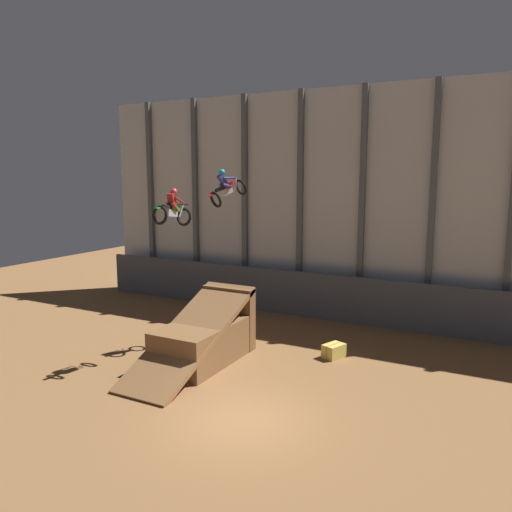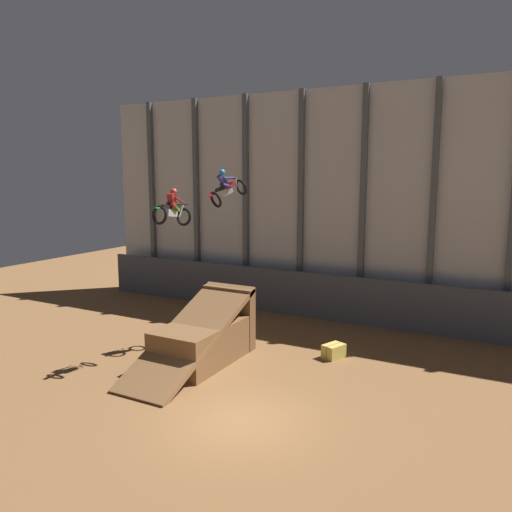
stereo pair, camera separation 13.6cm
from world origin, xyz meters
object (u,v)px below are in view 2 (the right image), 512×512
rider_bike_left_air (172,210)px  traffic_cone_near_ramp (248,332)px  rider_bike_right_air (227,188)px  dirt_ramp (206,337)px  hay_bale_trackside (334,351)px

rider_bike_left_air → traffic_cone_near_ramp: 7.02m
rider_bike_left_air → rider_bike_right_air: (0.71, 2.88, 0.78)m
rider_bike_left_air → dirt_ramp: bearing=34.5°
dirt_ramp → traffic_cone_near_ramp: bearing=86.4°
dirt_ramp → traffic_cone_near_ramp: (0.20, 3.15, -0.66)m
hay_bale_trackside → rider_bike_right_air: bearing=-175.3°
rider_bike_right_air → hay_bale_trackside: bearing=29.2°
dirt_ramp → rider_bike_right_air: size_ratio=3.41×
rider_bike_left_air → traffic_cone_near_ramp: bearing=75.6°
rider_bike_left_air → traffic_cone_near_ramp: rider_bike_left_air is taller
dirt_ramp → hay_bale_trackside: dirt_ramp is taller
dirt_ramp → rider_bike_left_air: bearing=-149.3°
traffic_cone_near_ramp → hay_bale_trackside: 4.33m
rider_bike_left_air → rider_bike_right_air: size_ratio=0.94×
dirt_ramp → traffic_cone_near_ramp: size_ratio=10.98×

